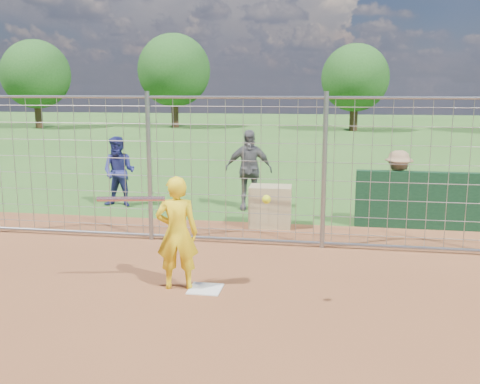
% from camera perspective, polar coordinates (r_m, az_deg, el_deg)
% --- Properties ---
extents(ground, '(100.00, 100.00, 0.00)m').
position_cam_1_polar(ground, '(7.45, -3.35, -9.82)').
color(ground, '#2D591E').
rests_on(ground, ground).
extents(home_plate, '(0.43, 0.43, 0.02)m').
position_cam_1_polar(home_plate, '(7.26, -3.71, -10.29)').
color(home_plate, silver).
rests_on(home_plate, ground).
extents(dugout_wall, '(2.60, 0.20, 1.10)m').
position_cam_1_polar(dugout_wall, '(10.74, 19.14, -0.86)').
color(dugout_wall, '#11381E').
rests_on(dugout_wall, ground).
extents(batter, '(0.61, 0.46, 1.53)m').
position_cam_1_polar(batter, '(7.12, -6.74, -4.38)').
color(batter, yellow).
rests_on(batter, ground).
extents(bystander_a, '(0.80, 0.64, 1.59)m').
position_cam_1_polar(bystander_a, '(12.37, -12.77, 2.12)').
color(bystander_a, navy).
rests_on(bystander_a, ground).
extents(bystander_b, '(1.07, 0.52, 1.77)m').
position_cam_1_polar(bystander_b, '(11.77, 0.91, 2.40)').
color(bystander_b, '#555559').
rests_on(bystander_b, ground).
extents(bystander_c, '(1.10, 0.89, 1.48)m').
position_cam_1_polar(bystander_c, '(10.79, 16.44, 0.37)').
color(bystander_c, '#92704F').
rests_on(bystander_c, ground).
extents(equipment_bin, '(0.82, 0.58, 0.80)m').
position_cam_1_polar(equipment_bin, '(10.36, 3.25, -1.53)').
color(equipment_bin, tan).
rests_on(equipment_bin, ground).
extents(equipment_in_play, '(2.24, 0.42, 0.19)m').
position_cam_1_polar(equipment_in_play, '(6.71, -8.34, -0.74)').
color(equipment_in_play, silver).
rests_on(equipment_in_play, ground).
extents(backstop_fence, '(9.08, 0.08, 2.60)m').
position_cam_1_polar(backstop_fence, '(9.03, -0.61, 2.17)').
color(backstop_fence, gray).
rests_on(backstop_fence, ground).
extents(tree_line, '(44.66, 6.72, 6.48)m').
position_cam_1_polar(tree_line, '(34.96, 12.42, 12.49)').
color(tree_line, '#3F2B19').
rests_on(tree_line, ground).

